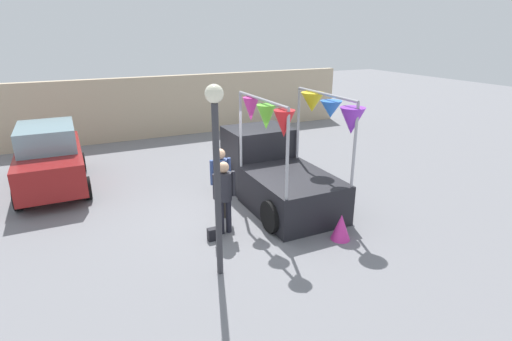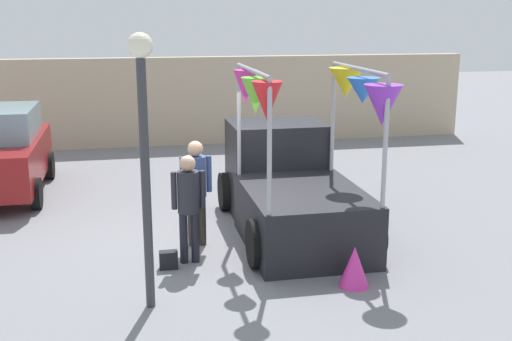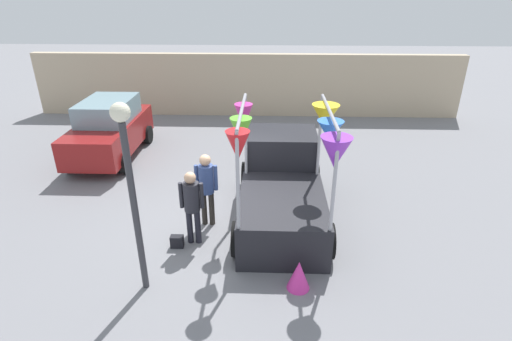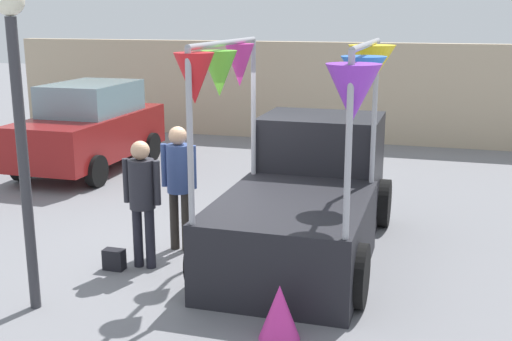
% 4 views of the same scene
% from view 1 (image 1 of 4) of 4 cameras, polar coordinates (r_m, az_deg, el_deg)
% --- Properties ---
extents(ground_plane, '(60.00, 60.00, 0.00)m').
position_cam_1_polar(ground_plane, '(10.22, -2.70, -6.35)').
color(ground_plane, slate).
extents(vendor_truck, '(2.46, 4.18, 3.00)m').
position_cam_1_polar(vendor_truck, '(10.87, 2.62, 0.35)').
color(vendor_truck, black).
rests_on(vendor_truck, ground).
extents(parked_car, '(1.88, 4.00, 1.88)m').
position_cam_1_polar(parked_car, '(13.02, -27.36, 1.63)').
color(parked_car, maroon).
rests_on(parked_car, ground).
extents(person_customer, '(0.53, 0.34, 1.73)m').
position_cam_1_polar(person_customer, '(8.96, -4.56, -2.90)').
color(person_customer, black).
rests_on(person_customer, ground).
extents(person_vendor, '(0.53, 0.34, 1.80)m').
position_cam_1_polar(person_vendor, '(9.66, -5.06, -0.89)').
color(person_vendor, '#2D2823').
rests_on(person_vendor, ground).
extents(handbag, '(0.28, 0.16, 0.28)m').
position_cam_1_polar(handbag, '(9.07, -6.04, -9.00)').
color(handbag, black).
rests_on(handbag, ground).
extents(street_lamp, '(0.32, 0.32, 3.61)m').
position_cam_1_polar(street_lamp, '(6.98, -5.69, 2.18)').
color(street_lamp, '#333338').
rests_on(street_lamp, ground).
extents(brick_boundary_wall, '(18.00, 0.36, 2.60)m').
position_cam_1_polar(brick_boundary_wall, '(17.92, -13.91, 8.79)').
color(brick_boundary_wall, tan).
rests_on(brick_boundary_wall, ground).
extents(folded_kite_bundle_magenta, '(0.62, 0.62, 0.60)m').
position_cam_1_polar(folded_kite_bundle_magenta, '(9.16, 12.05, -7.91)').
color(folded_kite_bundle_magenta, '#D83399').
rests_on(folded_kite_bundle_magenta, ground).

